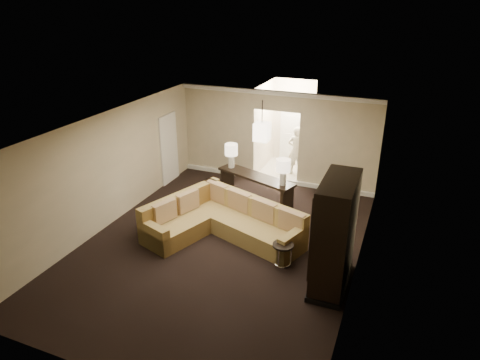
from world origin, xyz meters
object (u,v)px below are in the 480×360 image
at_px(console_table, 256,188).
at_px(person, 297,148).
at_px(coffee_table, 164,221).
at_px(armoire, 334,236).
at_px(sectional_sofa, 222,222).
at_px(drink_table, 283,251).

bearing_deg(console_table, person, 100.73).
bearing_deg(coffee_table, armoire, -8.55).
height_order(sectional_sofa, coffee_table, sectional_sofa).
height_order(armoire, drink_table, armoire).
distance_m(console_table, armoire, 3.73).
xyz_separation_m(coffee_table, armoire, (4.19, -0.63, 0.87)).
relative_size(sectional_sofa, person, 2.12).
bearing_deg(armoire, drink_table, 170.76).
height_order(coffee_table, console_table, console_table).
xyz_separation_m(sectional_sofa, person, (0.61, 4.38, 0.50)).
bearing_deg(person, drink_table, 100.20).
bearing_deg(console_table, drink_table, -38.73).
bearing_deg(drink_table, armoire, -9.24).
distance_m(console_table, drink_table, 2.92).
distance_m(coffee_table, drink_table, 3.19).
bearing_deg(console_table, armoire, -26.23).
bearing_deg(sectional_sofa, coffee_table, -150.81).
bearing_deg(armoire, coffee_table, 171.45).
distance_m(sectional_sofa, console_table, 1.80).
relative_size(coffee_table, drink_table, 2.22).
relative_size(armoire, drink_table, 4.05).
relative_size(coffee_table, person, 0.70).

